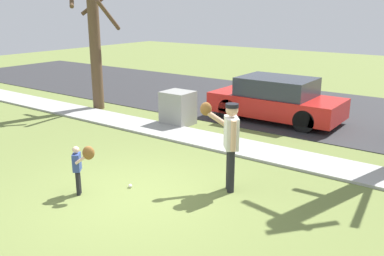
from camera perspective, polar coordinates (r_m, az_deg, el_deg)
name	(u,v)px	position (r m, az deg, el deg)	size (l,w,h in m)	color
ground_plane	(229,147)	(10.70, 5.06, -2.61)	(48.00, 48.00, 0.00)	olive
sidewalk_strip	(231,145)	(10.78, 5.34, -2.31)	(36.00, 1.20, 0.06)	#A3A39E
road_surface	(305,109)	(15.15, 15.09, 2.55)	(36.00, 6.80, 0.02)	#2D2D30
person_adult	(229,137)	(7.92, 5.02, -1.23)	(0.86, 0.49, 1.72)	black
person_child	(81,162)	(8.08, -14.85, -4.52)	(0.54, 0.31, 1.00)	black
baseball	(130,186)	(8.44, -8.38, -7.76)	(0.07, 0.07, 0.07)	white
utility_cabinet	(178,108)	(12.62, -1.92, 2.73)	(0.86, 0.79, 1.00)	gray
street_tree_far	(94,32)	(14.69, -13.12, 12.49)	(1.84, 1.88, 4.86)	brown
parked_hatchback_red	(276,100)	(13.27, 11.32, 3.80)	(4.00, 1.75, 1.33)	red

